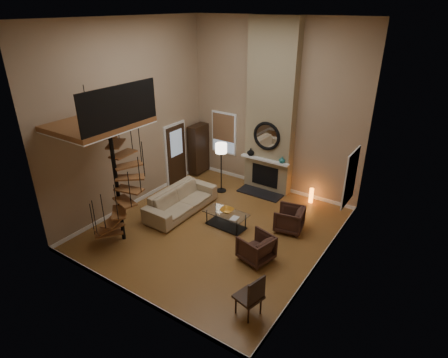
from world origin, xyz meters
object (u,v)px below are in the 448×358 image
Objects in this scene: side_chair at (252,296)px; accent_lamp at (311,195)px; coffee_table at (226,218)px; floor_lamp at (221,152)px; sofa at (181,200)px; armchair_near at (292,219)px; hutch at (199,149)px; armchair_far at (258,249)px.

accent_lamp is at bearing 98.91° from side_chair.
floor_lamp is at bearing 127.65° from coffee_table.
side_chair reaches higher than sofa.
armchair_near is 3.44m from side_chair.
hutch is at bearing 138.61° from coffee_table.
side_chair is (3.65, -4.29, -0.89)m from floor_lamp.
armchair_near is 1.86m from accent_lamp.
sofa is at bearing 147.56° from side_chair.
coffee_table is 0.74× the size of floor_lamp.
armchair_near reaches higher than coffee_table.
armchair_far is at bearing -14.70° from armchair_near.
hutch reaches higher than side_chair.
coffee_table is 3.07m from accent_lamp.
sofa reaches higher than accent_lamp.
accent_lamp is at bearing 18.12° from floor_lamp.
side_chair is (0.77, -1.65, 0.17)m from armchair_far.
floor_lamp reaches higher than armchair_near.
floor_lamp is (0.24, 1.82, 1.02)m from sofa.
floor_lamp reaches higher than coffee_table.
coffee_table is at bearing -118.72° from accent_lamp.
accent_lamp is (4.38, 0.13, -0.70)m from hutch.
sofa is 3.25× the size of armchair_far.
floor_lamp is (-2.89, 2.64, 1.06)m from armchair_far.
floor_lamp reaches higher than side_chair.
accent_lamp is 5.29m from side_chair.
floor_lamp is at bearing -118.23° from armchair_near.
armchair_far is (3.13, -0.82, -0.04)m from sofa.
side_chair is (5.20, -5.09, -0.42)m from hutch.
sofa is 4.61m from side_chair.
armchair_near is at bearing -85.06° from accent_lamp.
hutch is at bearing -113.73° from armchair_far.
armchair_near is at bearing -17.09° from floor_lamp.
coffee_table is 3.42m from side_chair.
side_chair reaches higher than coffee_table.
hutch is 2.38× the size of armchair_far.
coffee_table is (-1.53, 0.87, -0.07)m from armchair_far.
sofa is 4.12m from accent_lamp.
sofa is 1.94× the size of coffee_table.
coffee_table is at bearing -73.85° from armchair_near.
side_chair is at bearing -44.38° from hutch.
armchair_far is at bearing -104.71° from sofa.
floor_lamp is 1.68× the size of side_chair.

